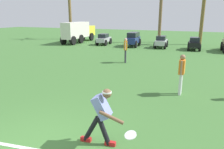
{
  "coord_description": "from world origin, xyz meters",
  "views": [
    {
      "loc": [
        3.21,
        -3.22,
        2.98
      ],
      "look_at": [
        0.34,
        3.78,
        0.9
      ],
      "focal_mm": 35.0,
      "sensor_mm": 36.0,
      "label": 1
    }
  ],
  "objects_px": {
    "parked_car_slot_c": "(161,42)",
    "palm_tree_far_left": "(70,9)",
    "parked_car_slot_d": "(194,43)",
    "box_truck": "(79,31)",
    "parked_car_slot_b": "(133,39)",
    "palm_tree_left_of_centre": "(161,6)",
    "palm_tree_right_of_centre": "(204,4)",
    "frisbee_in_flight": "(130,135)",
    "teammate_near_sideline": "(182,71)",
    "frisbee_thrower": "(102,113)",
    "teammate_midfield": "(126,48)",
    "parked_car_slot_a": "(104,39)"
  },
  "relations": [
    {
      "from": "parked_car_slot_c",
      "to": "palm_tree_far_left",
      "type": "bearing_deg",
      "value": 164.42
    },
    {
      "from": "parked_car_slot_d",
      "to": "box_truck",
      "type": "xyz_separation_m",
      "value": [
        -12.1,
        0.83,
        0.67
      ]
    },
    {
      "from": "parked_car_slot_b",
      "to": "box_truck",
      "type": "xyz_separation_m",
      "value": [
        -6.52,
        0.8,
        0.51
      ]
    },
    {
      "from": "parked_car_slot_d",
      "to": "palm_tree_left_of_centre",
      "type": "bearing_deg",
      "value": 131.39
    },
    {
      "from": "palm_tree_right_of_centre",
      "to": "parked_car_slot_b",
      "type": "bearing_deg",
      "value": -146.64
    },
    {
      "from": "frisbee_in_flight",
      "to": "palm_tree_right_of_centre",
      "type": "height_order",
      "value": "palm_tree_right_of_centre"
    },
    {
      "from": "parked_car_slot_c",
      "to": "palm_tree_left_of_centre",
      "type": "relative_size",
      "value": 0.34
    },
    {
      "from": "palm_tree_right_of_centre",
      "to": "teammate_near_sideline",
      "type": "bearing_deg",
      "value": -91.47
    },
    {
      "from": "frisbee_in_flight",
      "to": "palm_tree_right_of_centre",
      "type": "xyz_separation_m",
      "value": [
        1.04,
        20.31,
        3.53
      ]
    },
    {
      "from": "box_truck",
      "to": "frisbee_thrower",
      "type": "bearing_deg",
      "value": -57.86
    },
    {
      "from": "frisbee_thrower",
      "to": "teammate_midfield",
      "type": "distance_m",
      "value": 9.23
    },
    {
      "from": "palm_tree_far_left",
      "to": "parked_car_slot_d",
      "type": "bearing_deg",
      "value": -13.18
    },
    {
      "from": "palm_tree_right_of_centre",
      "to": "palm_tree_far_left",
      "type": "bearing_deg",
      "value": -178.1
    },
    {
      "from": "teammate_midfield",
      "to": "parked_car_slot_b",
      "type": "xyz_separation_m",
      "value": [
        -1.74,
        7.35,
        -0.22
      ]
    },
    {
      "from": "box_truck",
      "to": "palm_tree_right_of_centre",
      "type": "xyz_separation_m",
      "value": [
        12.5,
        3.14,
        2.77
      ]
    },
    {
      "from": "palm_tree_left_of_centre",
      "to": "box_truck",
      "type": "bearing_deg",
      "value": -156.83
    },
    {
      "from": "parked_car_slot_b",
      "to": "parked_car_slot_c",
      "type": "height_order",
      "value": "parked_car_slot_b"
    },
    {
      "from": "frisbee_thrower",
      "to": "box_truck",
      "type": "xyz_separation_m",
      "value": [
        -10.71,
        17.05,
        0.44
      ]
    },
    {
      "from": "teammate_near_sideline",
      "to": "parked_car_slot_b",
      "type": "relative_size",
      "value": 0.64
    },
    {
      "from": "frisbee_in_flight",
      "to": "parked_car_slot_d",
      "type": "height_order",
      "value": "parked_car_slot_d"
    },
    {
      "from": "parked_car_slot_c",
      "to": "teammate_near_sideline",
      "type": "bearing_deg",
      "value": -76.66
    },
    {
      "from": "parked_car_slot_a",
      "to": "palm_tree_right_of_centre",
      "type": "relative_size",
      "value": 0.34
    },
    {
      "from": "frisbee_in_flight",
      "to": "parked_car_slot_b",
      "type": "xyz_separation_m",
      "value": [
        -4.94,
        16.38,
        0.25
      ]
    },
    {
      "from": "parked_car_slot_b",
      "to": "palm_tree_left_of_centre",
      "type": "distance_m",
      "value": 5.61
    },
    {
      "from": "palm_tree_far_left",
      "to": "palm_tree_right_of_centre",
      "type": "distance_m",
      "value": 15.2
    },
    {
      "from": "parked_car_slot_c",
      "to": "box_truck",
      "type": "distance_m",
      "value": 9.25
    },
    {
      "from": "teammate_midfield",
      "to": "parked_car_slot_b",
      "type": "bearing_deg",
      "value": 103.3
    },
    {
      "from": "teammate_midfield",
      "to": "palm_tree_left_of_centre",
      "type": "distance_m",
      "value": 12.04
    },
    {
      "from": "parked_car_slot_b",
      "to": "teammate_midfield",
      "type": "bearing_deg",
      "value": -76.7
    },
    {
      "from": "teammate_near_sideline",
      "to": "parked_car_slot_a",
      "type": "bearing_deg",
      "value": 125.69
    },
    {
      "from": "frisbee_in_flight",
      "to": "parked_car_slot_d",
      "type": "xyz_separation_m",
      "value": [
        0.64,
        16.35,
        0.09
      ]
    },
    {
      "from": "parked_car_slot_a",
      "to": "parked_car_slot_b",
      "type": "height_order",
      "value": "parked_car_slot_b"
    },
    {
      "from": "frisbee_thrower",
      "to": "parked_car_slot_c",
      "type": "distance_m",
      "value": 16.44
    },
    {
      "from": "frisbee_in_flight",
      "to": "box_truck",
      "type": "xyz_separation_m",
      "value": [
        -11.45,
        17.18,
        0.76
      ]
    },
    {
      "from": "parked_car_slot_b",
      "to": "frisbee_thrower",
      "type": "bearing_deg",
      "value": -75.52
    },
    {
      "from": "box_truck",
      "to": "teammate_midfield",
      "type": "bearing_deg",
      "value": -44.64
    },
    {
      "from": "teammate_midfield",
      "to": "palm_tree_left_of_centre",
      "type": "height_order",
      "value": "palm_tree_left_of_centre"
    },
    {
      "from": "teammate_near_sideline",
      "to": "box_truck",
      "type": "xyz_separation_m",
      "value": [
        -12.09,
        12.85,
        0.29
      ]
    },
    {
      "from": "frisbee_in_flight",
      "to": "frisbee_thrower",
      "type": "bearing_deg",
      "value": 169.97
    },
    {
      "from": "palm_tree_left_of_centre",
      "to": "palm_tree_right_of_centre",
      "type": "bearing_deg",
      "value": -5.34
    },
    {
      "from": "frisbee_thrower",
      "to": "parked_car_slot_c",
      "type": "height_order",
      "value": "frisbee_thrower"
    },
    {
      "from": "frisbee_in_flight",
      "to": "parked_car_slot_d",
      "type": "bearing_deg",
      "value": 87.74
    },
    {
      "from": "frisbee_thrower",
      "to": "teammate_midfield",
      "type": "relative_size",
      "value": 0.9
    },
    {
      "from": "parked_car_slot_a",
      "to": "teammate_near_sideline",
      "type": "bearing_deg",
      "value": -54.31
    },
    {
      "from": "box_truck",
      "to": "frisbee_in_flight",
      "type": "bearing_deg",
      "value": -56.31
    },
    {
      "from": "parked_car_slot_c",
      "to": "palm_tree_left_of_centre",
      "type": "height_order",
      "value": "palm_tree_left_of_centre"
    },
    {
      "from": "parked_car_slot_b",
      "to": "parked_car_slot_c",
      "type": "bearing_deg",
      "value": 2.56
    },
    {
      "from": "teammate_near_sideline",
      "to": "parked_car_slot_b",
      "type": "distance_m",
      "value": 13.28
    },
    {
      "from": "parked_car_slot_a",
      "to": "palm_tree_far_left",
      "type": "relative_size",
      "value": 0.37
    },
    {
      "from": "parked_car_slot_d",
      "to": "palm_tree_right_of_centre",
      "type": "height_order",
      "value": "palm_tree_right_of_centre"
    }
  ]
}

